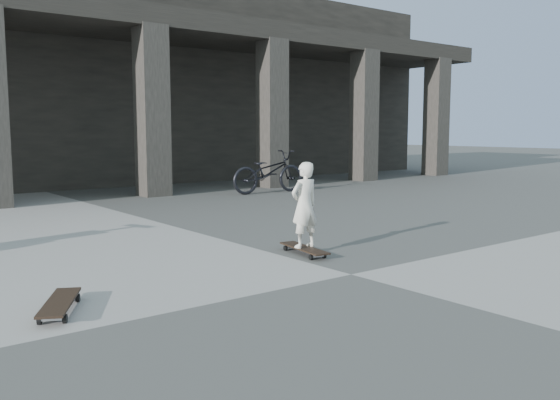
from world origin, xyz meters
TOP-DOWN VIEW (x-y plane):
  - ground at (0.00, 0.00)m, footprint 90.00×90.00m
  - colonnade at (-0.00, 13.77)m, footprint 28.00×8.82m
  - longboard at (0.27, 1.12)m, footprint 0.36×0.94m
  - skateboard_spare at (-2.96, 0.58)m, footprint 0.61×0.88m
  - child at (0.27, 1.12)m, footprint 0.40×0.26m
  - bicycle at (4.32, 7.30)m, footprint 2.07×0.84m

SIDE VIEW (x-z plane):
  - ground at x=0.00m, z-range 0.00..0.00m
  - longboard at x=0.27m, z-range 0.03..0.12m
  - skateboard_spare at x=-2.96m, z-range 0.03..0.13m
  - bicycle at x=4.32m, z-range 0.00..1.06m
  - child at x=0.27m, z-range 0.09..1.18m
  - colonnade at x=0.00m, z-range 0.03..6.03m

